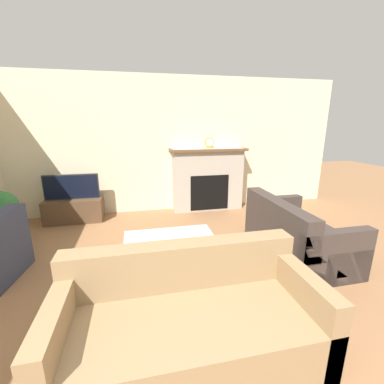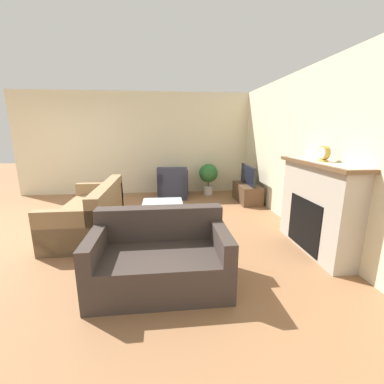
% 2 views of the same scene
% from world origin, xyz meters
% --- Properties ---
extents(ground_plane, '(20.00, 20.00, 0.00)m').
position_xyz_m(ground_plane, '(0.00, 0.00, 0.00)').
color(ground_plane, '#936642').
extents(wall_back, '(8.20, 0.06, 2.70)m').
position_xyz_m(wall_back, '(0.00, 4.71, 1.35)').
color(wall_back, beige).
rests_on(wall_back, ground_plane).
extents(wall_left, '(0.06, 7.68, 2.70)m').
position_xyz_m(wall_left, '(-2.63, 2.34, 1.35)').
color(wall_left, beige).
rests_on(wall_left, ground_plane).
extents(fireplace, '(1.58, 0.39, 1.30)m').
position_xyz_m(fireplace, '(1.25, 4.51, 0.67)').
color(fireplace, '#B2A899').
rests_on(fireplace, ground_plane).
extents(tv_stand, '(1.02, 0.47, 0.43)m').
position_xyz_m(tv_stand, '(-1.39, 4.37, 0.22)').
color(tv_stand, brown).
rests_on(tv_stand, ground_plane).
extents(tv, '(0.96, 0.06, 0.46)m').
position_xyz_m(tv, '(-1.39, 4.36, 0.66)').
color(tv, '#232328').
rests_on(tv, tv_stand).
extents(couch_sectional, '(1.98, 0.90, 0.82)m').
position_xyz_m(couch_sectional, '(0.14, 1.08, 0.29)').
color(couch_sectional, '#8C704C').
rests_on(couch_sectional, ground_plane).
extents(couch_loveseat, '(0.90, 1.50, 0.82)m').
position_xyz_m(couch_loveseat, '(1.88, 2.30, 0.29)').
color(couch_loveseat, '#3D332D').
rests_on(couch_loveseat, ground_plane).
extents(armchair_by_window, '(0.89, 0.83, 0.82)m').
position_xyz_m(armchair_by_window, '(-2.01, 2.59, 0.30)').
color(armchair_by_window, '#33384C').
rests_on(armchair_by_window, ground_plane).
extents(coffee_table, '(1.12, 0.74, 0.42)m').
position_xyz_m(coffee_table, '(0.16, 2.32, 0.38)').
color(coffee_table, '#333338').
rests_on(coffee_table, ground_plane).
extents(potted_plant, '(0.50, 0.50, 0.84)m').
position_xyz_m(potted_plant, '(-2.20, 3.54, 0.53)').
color(potted_plant, beige).
rests_on(potted_plant, ground_plane).
extents(mantel_clock, '(0.18, 0.07, 0.21)m').
position_xyz_m(mantel_clock, '(1.27, 4.51, 1.41)').
color(mantel_clock, '#B79338').
rests_on(mantel_clock, fireplace).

